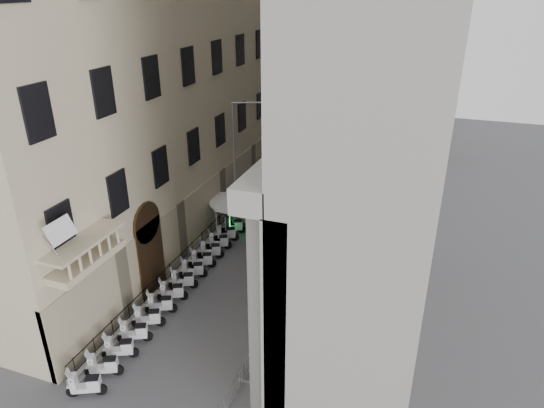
{
  "coord_description": "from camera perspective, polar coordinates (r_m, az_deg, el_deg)",
  "views": [
    {
      "loc": [
        9.66,
        -8.32,
        16.57
      ],
      "look_at": [
        0.91,
        16.46,
        4.5
      ],
      "focal_mm": 32.0,
      "sensor_mm": 36.0,
      "label": 1
    }
  ],
  "objects": [
    {
      "name": "barrier_2",
      "position": [
        26.14,
        -0.04,
        -14.67
      ],
      "size": [
        0.6,
        2.4,
        1.1
      ],
      "primitive_type": null,
      "color": "#9EA0A5",
      "rests_on": "ground"
    },
    {
      "name": "barrier_5",
      "position": [
        32.02,
        4.47,
        -6.58
      ],
      "size": [
        0.6,
        2.4,
        1.1
      ],
      "primitive_type": null,
      "color": "#9EA0A5",
      "rests_on": "ground"
    },
    {
      "name": "barrier_3",
      "position": [
        28.01,
        1.7,
        -11.6
      ],
      "size": [
        0.6,
        2.4,
        1.1
      ],
      "primitive_type": null,
      "color": "#9EA0A5",
      "rests_on": "ground"
    },
    {
      "name": "scooter_12",
      "position": [
        34.3,
        -5.33,
        -4.34
      ],
      "size": [
        1.5,
        1.11,
        1.5
      ],
      "primitive_type": null,
      "rotation": [
        0.0,
        0.0,
        2.01
      ],
      "color": "silver",
      "rests_on": "ground"
    },
    {
      "name": "flag",
      "position": [
        25.26,
        -20.62,
        -18.26
      ],
      "size": [
        1.0,
        1.4,
        8.2
      ],
      "primitive_type": null,
      "color": "#9E0C11",
      "rests_on": "ground"
    },
    {
      "name": "street_lamp",
      "position": [
        35.65,
        -3.89,
        6.31
      ],
      "size": [
        2.77,
        1.19,
        8.94
      ],
      "rotation": [
        0.0,
        0.0,
        0.36
      ],
      "color": "#94979C",
      "rests_on": "ground"
    },
    {
      "name": "security_tent",
      "position": [
        33.68,
        -3.3,
        0.64
      ],
      "size": [
        4.23,
        4.23,
        3.44
      ],
      "color": "silver",
      "rests_on": "ground"
    },
    {
      "name": "scooter_11",
      "position": [
        33.33,
        -6.2,
        -5.3
      ],
      "size": [
        1.5,
        1.11,
        1.5
      ],
      "primitive_type": null,
      "rotation": [
        0.0,
        0.0,
        2.01
      ],
      "color": "silver",
      "rests_on": "ground"
    },
    {
      "name": "scooter_3",
      "position": [
        26.4,
        -15.67,
        -15.31
      ],
      "size": [
        1.5,
        1.11,
        1.5
      ],
      "primitive_type": null,
      "rotation": [
        0.0,
        0.0,
        2.01
      ],
      "color": "silver",
      "rests_on": "ground"
    },
    {
      "name": "scooter_8",
      "position": [
        30.54,
        -9.18,
        -8.55
      ],
      "size": [
        1.5,
        1.11,
        1.5
      ],
      "primitive_type": null,
      "rotation": [
        0.0,
        0.0,
        2.01
      ],
      "color": "silver",
      "rests_on": "ground"
    },
    {
      "name": "pedestrian_b",
      "position": [
        39.42,
        4.76,
        0.99
      ],
      "size": [
        0.79,
        0.63,
        1.58
      ],
      "primitive_type": "imported",
      "rotation": [
        0.0,
        0.0,
        3.19
      ],
      "color": "black",
      "rests_on": "ground"
    },
    {
      "name": "scooter_10",
      "position": [
        32.38,
        -7.13,
        -6.32
      ],
      "size": [
        1.5,
        1.11,
        1.5
      ],
      "primitive_type": null,
      "rotation": [
        0.0,
        0.0,
        2.01
      ],
      "color": "silver",
      "rests_on": "ground"
    },
    {
      "name": "pedestrian_c",
      "position": [
        45.42,
        5.1,
        4.26
      ],
      "size": [
        0.83,
        0.58,
        1.61
      ],
      "primitive_type": "imported",
      "rotation": [
        0.0,
        0.0,
        3.24
      ],
      "color": "black",
      "rests_on": "ground"
    },
    {
      "name": "pedestrian_a",
      "position": [
        39.56,
        4.6,
        1.26
      ],
      "size": [
        0.76,
        0.62,
        1.81
      ],
      "primitive_type": "imported",
      "rotation": [
        0.0,
        0.0,
        2.82
      ],
      "color": "black",
      "rests_on": "ground"
    },
    {
      "name": "scooter_0",
      "position": [
        24.34,
        -20.81,
        -20.27
      ],
      "size": [
        1.5,
        1.11,
        1.5
      ],
      "primitive_type": null,
      "rotation": [
        0.0,
        0.0,
        2.01
      ],
      "color": "silver",
      "rests_on": "ground"
    },
    {
      "name": "scooter_14",
      "position": [
        36.28,
        -3.72,
        -2.56
      ],
      "size": [
        1.5,
        1.11,
        1.5
      ],
      "primitive_type": null,
      "rotation": [
        0.0,
        0.0,
        2.01
      ],
      "color": "silver",
      "rests_on": "ground"
    },
    {
      "name": "scooter_9",
      "position": [
        31.45,
        -8.13,
        -7.4
      ],
      "size": [
        1.5,
        1.11,
        1.5
      ],
      "primitive_type": null,
      "rotation": [
        0.0,
        0.0,
        2.01
      ],
      "color": "silver",
      "rests_on": "ground"
    },
    {
      "name": "scooter_5",
      "position": [
        27.97,
        -12.8,
        -12.38
      ],
      "size": [
        1.5,
        1.11,
        1.5
      ],
      "primitive_type": null,
      "rotation": [
        0.0,
        0.0,
        2.01
      ],
      "color": "silver",
      "rests_on": "ground"
    },
    {
      "name": "scooter_13",
      "position": [
        35.28,
        -4.5,
        -3.42
      ],
      "size": [
        1.5,
        1.11,
        1.5
      ],
      "primitive_type": null,
      "rotation": [
        0.0,
        0.0,
        2.01
      ],
      "color": "silver",
      "rests_on": "ground"
    },
    {
      "name": "barrier_0",
      "position": [
        22.75,
        -4.58,
        -22.17
      ],
      "size": [
        0.6,
        2.4,
        1.1
      ],
      "primitive_type": null,
      "color": "#9EA0A5",
      "rests_on": "ground"
    },
    {
      "name": "scooter_1",
      "position": [
        24.98,
        -18.97,
        -18.54
      ],
      "size": [
        1.5,
        1.11,
        1.5
      ],
      "primitive_type": null,
      "rotation": [
        0.0,
        0.0,
        2.01
      ],
      "color": "silver",
      "rests_on": "ground"
    },
    {
      "name": "barrier_4",
      "position": [
        29.98,
        3.19,
        -8.92
      ],
      "size": [
        0.6,
        2.4,
        1.1
      ],
      "primitive_type": null,
      "color": "#9EA0A5",
      "rests_on": "ground"
    },
    {
      "name": "blue_awning",
      "position": [
        38.5,
        9.31,
        -1.17
      ],
      "size": [
        1.6,
        3.0,
        3.0
      ],
      "primitive_type": null,
      "color": "navy",
      "rests_on": "ground"
    },
    {
      "name": "info_kiosk",
      "position": [
        34.58,
        -5.19,
        -2.53
      ],
      "size": [
        0.49,
        0.8,
        1.62
      ],
      "rotation": [
        0.0,
        0.0,
        0.37
      ],
      "color": "black",
      "rests_on": "ground"
    },
    {
      "name": "scooter_4",
      "position": [
        27.17,
        -14.19,
        -13.81
      ],
      "size": [
        1.5,
        1.11,
        1.5
      ],
      "primitive_type": null,
      "rotation": [
        0.0,
        0.0,
        2.01
      ],
      "color": "silver",
      "rests_on": "ground"
    },
    {
      "name": "scooter_6",
      "position": [
        28.8,
        -11.51,
        -11.03
      ],
      "size": [
        1.5,
        1.11,
        1.5
      ],
      "primitive_type": null,
      "rotation": [
        0.0,
        0.0,
        2.01
      ],
      "color": "silver",
      "rests_on": "ground"
    },
    {
      "name": "iron_fence",
      "position": [
        34.09,
        -7.45,
        -4.64
      ],
      "size": [
        0.3,
        28.0,
        1.4
      ],
      "primitive_type": null,
      "color": "black",
      "rests_on": "ground"
    },
    {
      "name": "scooter_2",
      "position": [
        25.67,
        -17.26,
        -16.89
      ],
      "size": [
        1.5,
        1.11,
        1.5
      ],
      "primitive_type": null,
      "rotation": [
        0.0,
        0.0,
        2.01
      ],
      "color": "silver",
      "rests_on": "ground"
    },
    {
      "name": "barrier_1",
      "position": [
        24.37,
        -2.1,
        -18.17
      ],
      "size": [
        0.6,
        2.4,
        1.1
      ],
      "primitive_type": null,
      "color": "#9EA0A5",
      "rests_on": "ground"
    },
    {
      "name": "scooter_7",
      "position": [
        29.66,
        -10.31,
        -9.76
      ],
      "size": [
        1.5,
        1.11,
        1.5
      ],
      "primitive_type": null,
      "rotation": [
        0.0,
        0.0,
        2.01
      ],
      "color": "silver",
      "rests_on": "ground"
    }
  ]
}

